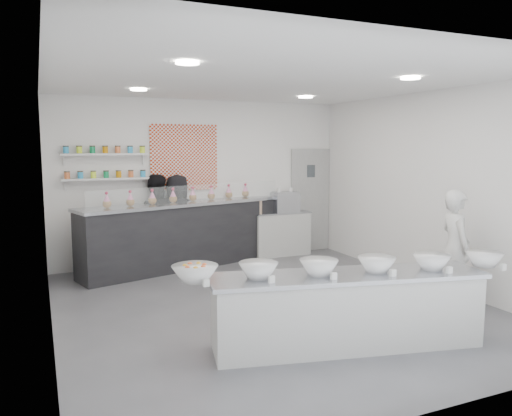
{
  "coord_description": "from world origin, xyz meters",
  "views": [
    {
      "loc": [
        -2.81,
        -5.94,
        2.16
      ],
      "look_at": [
        -0.04,
        0.4,
        1.3
      ],
      "focal_mm": 35.0,
      "sensor_mm": 36.0,
      "label": 1
    }
  ],
  "objects_px": {
    "back_bar": "(184,235)",
    "woman_prep": "(455,248)",
    "prep_counter": "(347,310)",
    "espresso_machine": "(285,202)",
    "staff_left": "(155,221)",
    "staff_right": "(178,220)",
    "espresso_ledge": "(281,234)"
  },
  "relations": [
    {
      "from": "staff_left",
      "to": "espresso_ledge",
      "type": "bearing_deg",
      "value": -166.77
    },
    {
      "from": "espresso_machine",
      "to": "woman_prep",
      "type": "relative_size",
      "value": 0.32
    },
    {
      "from": "espresso_ledge",
      "to": "woman_prep",
      "type": "xyz_separation_m",
      "value": [
        0.73,
        -3.76,
        0.36
      ]
    },
    {
      "from": "back_bar",
      "to": "staff_right",
      "type": "distance_m",
      "value": 0.35
    },
    {
      "from": "prep_counter",
      "to": "woman_prep",
      "type": "height_order",
      "value": "woman_prep"
    },
    {
      "from": "woman_prep",
      "to": "staff_left",
      "type": "bearing_deg",
      "value": 57.65
    },
    {
      "from": "woman_prep",
      "to": "staff_left",
      "type": "height_order",
      "value": "staff_left"
    },
    {
      "from": "staff_right",
      "to": "prep_counter",
      "type": "bearing_deg",
      "value": 101.89
    },
    {
      "from": "woman_prep",
      "to": "staff_left",
      "type": "distance_m",
      "value": 5.0
    },
    {
      "from": "back_bar",
      "to": "espresso_ledge",
      "type": "bearing_deg",
      "value": -10.55
    },
    {
      "from": "espresso_machine",
      "to": "espresso_ledge",
      "type": "bearing_deg",
      "value": 180.0
    },
    {
      "from": "prep_counter",
      "to": "espresso_machine",
      "type": "relative_size",
      "value": 5.91
    },
    {
      "from": "espresso_ledge",
      "to": "woman_prep",
      "type": "relative_size",
      "value": 0.73
    },
    {
      "from": "back_bar",
      "to": "prep_counter",
      "type": "bearing_deg",
      "value": -96.76
    },
    {
      "from": "woman_prep",
      "to": "espresso_ledge",
      "type": "bearing_deg",
      "value": 28.63
    },
    {
      "from": "back_bar",
      "to": "espresso_ledge",
      "type": "xyz_separation_m",
      "value": [
        2.04,
        0.18,
        -0.16
      ]
    },
    {
      "from": "prep_counter",
      "to": "espresso_ledge",
      "type": "height_order",
      "value": "espresso_ledge"
    },
    {
      "from": "prep_counter",
      "to": "espresso_ledge",
      "type": "distance_m",
      "value": 4.57
    },
    {
      "from": "staff_left",
      "to": "staff_right",
      "type": "height_order",
      "value": "staff_left"
    },
    {
      "from": "back_bar",
      "to": "staff_right",
      "type": "relative_size",
      "value": 2.3
    },
    {
      "from": "back_bar",
      "to": "espresso_ledge",
      "type": "relative_size",
      "value": 3.26
    },
    {
      "from": "prep_counter",
      "to": "woman_prep",
      "type": "xyz_separation_m",
      "value": [
        2.12,
        0.6,
        0.39
      ]
    },
    {
      "from": "staff_right",
      "to": "woman_prep",
      "type": "bearing_deg",
      "value": 129.3
    },
    {
      "from": "espresso_ledge",
      "to": "staff_right",
      "type": "bearing_deg",
      "value": 178.07
    },
    {
      "from": "back_bar",
      "to": "woman_prep",
      "type": "height_order",
      "value": "woman_prep"
    },
    {
      "from": "espresso_machine",
      "to": "staff_left",
      "type": "relative_size",
      "value": 0.3
    },
    {
      "from": "prep_counter",
      "to": "staff_left",
      "type": "height_order",
      "value": "staff_left"
    },
    {
      "from": "espresso_machine",
      "to": "staff_right",
      "type": "relative_size",
      "value": 0.3
    },
    {
      "from": "woman_prep",
      "to": "staff_right",
      "type": "height_order",
      "value": "staff_right"
    },
    {
      "from": "espresso_ledge",
      "to": "staff_right",
      "type": "xyz_separation_m",
      "value": [
        -2.08,
        0.07,
        0.39
      ]
    },
    {
      "from": "espresso_ledge",
      "to": "woman_prep",
      "type": "height_order",
      "value": "woman_prep"
    },
    {
      "from": "espresso_ledge",
      "to": "staff_left",
      "type": "xyz_separation_m",
      "value": [
        -2.49,
        0.07,
        0.4
      ]
    }
  ]
}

